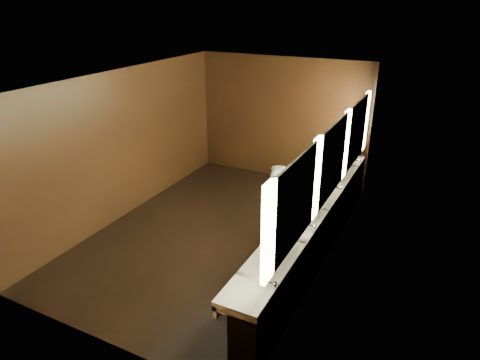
{
  "coord_description": "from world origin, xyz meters",
  "views": [
    {
      "loc": [
        3.42,
        -5.92,
        3.99
      ],
      "look_at": [
        0.44,
        0.0,
        1.13
      ],
      "focal_mm": 32.0,
      "sensor_mm": 36.0,
      "label": 1
    }
  ],
  "objects": [
    {
      "name": "floor",
      "position": [
        0.0,
        0.0,
        0.0
      ],
      "size": [
        6.0,
        6.0,
        0.0
      ],
      "primitive_type": "plane",
      "color": "black",
      "rests_on": "ground"
    },
    {
      "name": "ceiling",
      "position": [
        0.0,
        0.0,
        2.8
      ],
      "size": [
        4.0,
        6.0,
        0.02
      ],
      "primitive_type": "cube",
      "color": "#2D2D2B",
      "rests_on": "wall_back"
    },
    {
      "name": "wall_back",
      "position": [
        0.0,
        3.0,
        1.4
      ],
      "size": [
        4.0,
        0.02,
        2.8
      ],
      "primitive_type": "cube",
      "color": "black",
      "rests_on": "floor"
    },
    {
      "name": "wall_front",
      "position": [
        0.0,
        -3.0,
        1.4
      ],
      "size": [
        4.0,
        0.02,
        2.8
      ],
      "primitive_type": "cube",
      "color": "black",
      "rests_on": "floor"
    },
    {
      "name": "wall_left",
      "position": [
        -2.0,
        0.0,
        1.4
      ],
      "size": [
        0.02,
        6.0,
        2.8
      ],
      "primitive_type": "cube",
      "color": "black",
      "rests_on": "floor"
    },
    {
      "name": "wall_right",
      "position": [
        2.0,
        0.0,
        1.4
      ],
      "size": [
        0.02,
        6.0,
        2.8
      ],
      "primitive_type": "cube",
      "color": "black",
      "rests_on": "floor"
    },
    {
      "name": "sink_counter",
      "position": [
        1.79,
        0.0,
        0.5
      ],
      "size": [
        0.55,
        5.4,
        1.01
      ],
      "color": "black",
      "rests_on": "floor"
    },
    {
      "name": "mirror_band",
      "position": [
        1.98,
        -0.0,
        1.75
      ],
      "size": [
        0.06,
        5.03,
        1.15
      ],
      "color": "#FBF9BC",
      "rests_on": "wall_right"
    },
    {
      "name": "person",
      "position": [
        1.15,
        -0.17,
        0.79
      ],
      "size": [
        0.39,
        0.59,
        1.58
      ],
      "primitive_type": "imported",
      "rotation": [
        0.0,
        0.0,
        -1.6
      ],
      "color": "#8EC3D4",
      "rests_on": "floor"
    },
    {
      "name": "trash_bin",
      "position": [
        1.58,
        -0.13,
        0.29
      ],
      "size": [
        0.45,
        0.45,
        0.58
      ],
      "primitive_type": "cylinder",
      "rotation": [
        0.0,
        0.0,
        0.23
      ],
      "color": "black",
      "rests_on": "floor"
    }
  ]
}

